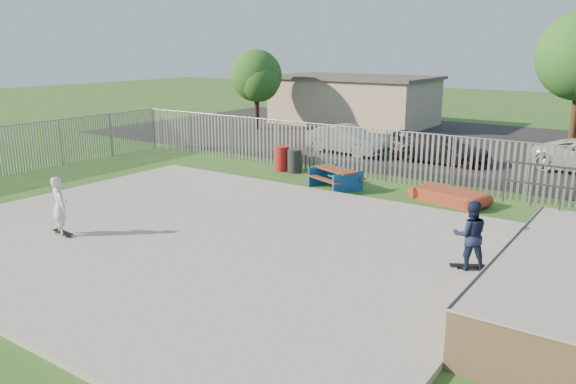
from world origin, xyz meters
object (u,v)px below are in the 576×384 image
Objects in this scene: trash_bin_grey at (294,161)px; picnic_table at (335,178)px; car_dark at (441,148)px; car_silver at (347,140)px; funbox at (449,196)px; tree_left at (256,76)px; trash_bin_red at (282,159)px; skater_navy at (470,235)px; skater_white at (60,206)px.

picnic_table is at bearing -26.49° from trash_bin_grey.
car_dark is at bearing 99.25° from picnic_table.
car_silver is (-3.02, 6.25, 0.33)m from picnic_table.
funbox is at bearing -7.30° from trash_bin_grey.
picnic_table is 15.98m from tree_left.
picnic_table is 3.67m from trash_bin_red.
car_dark reaches higher than picnic_table.
car_dark is (1.51, 6.77, 0.28)m from picnic_table.
car_silver is at bearing 95.50° from car_dark.
trash_bin_grey is 13.05m from tree_left.
tree_left reaches higher than skater_navy.
car_silver is at bearing -80.49° from skater_navy.
picnic_table is at bearing -21.88° from trash_bin_red.
tree_left is 24.22m from skater_navy.
funbox is at bearing -6.60° from trash_bin_red.
tree_left is (-11.78, 10.38, 2.93)m from picnic_table.
skater_white is at bearing -92.18° from trash_bin_grey.
skater_white is at bearing -172.20° from car_silver.
funbox is 6.95m from trash_bin_grey.
car_silver reaches higher than trash_bin_red.
car_silver reaches higher than car_dark.
tree_left is at bearing -70.72° from skater_navy.
trash_bin_grey is (-6.89, 0.88, 0.26)m from funbox.
funbox is 1.47× the size of skater_navy.
car_silver is 2.60× the size of skater_white.
car_dark is (4.53, 0.51, -0.05)m from car_silver.
trash_bin_grey is 0.19× the size of tree_left.
skater_navy is 1.00× the size of skater_white.
funbox is at bearing -97.25° from skater_navy.
trash_bin_red is 10.53m from skater_white.
skater_navy reaches higher than funbox.
picnic_table is at bearing 166.48° from car_dark.
picnic_table is 3.09m from trash_bin_grey.
car_silver is at bearing -25.22° from tree_left.
trash_bin_red is at bearing 136.75° from car_dark.
trash_bin_red reaches higher than trash_bin_grey.
trash_bin_red is (-3.40, 1.37, 0.14)m from picnic_table.
trash_bin_red reaches higher than funbox.
trash_bin_red is 0.25× the size of car_silver.
tree_left reaches higher than skater_white.
skater_white is at bearing -8.45° from skater_navy.
trash_bin_red is 7.30m from car_dark.
skater_white is (-0.40, -10.53, 0.47)m from trash_bin_grey.
car_silver is at bearing 154.47° from funbox.
car_dark is 14.03m from tree_left.
trash_bin_grey is 0.23× the size of car_silver.
skater_white reaches higher than trash_bin_red.
trash_bin_red is at bearing -173.26° from funbox.
funbox is 7.58m from trash_bin_red.
trash_bin_red is at bearing -178.98° from trash_bin_grey.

